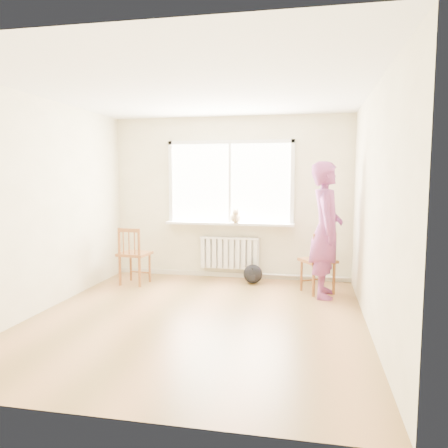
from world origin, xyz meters
The scene contains 13 objects.
floor centered at (0.00, 0.00, 0.00)m, with size 4.50×4.50×0.00m, color #A97445.
ceiling centered at (0.00, 0.00, 2.70)m, with size 4.50×4.50×0.00m, color white.
back_wall centered at (0.00, 2.25, 1.35)m, with size 4.00×0.01×2.70m, color #F2E8C1.
window centered at (0.00, 2.22, 1.66)m, with size 2.12×0.05×1.42m.
windowsill centered at (0.00, 2.14, 0.93)m, with size 2.15×0.22×0.04m, color white.
radiator centered at (0.00, 2.16, 0.44)m, with size 1.00×0.12×0.55m.
heating_pipe centered at (1.25, 2.19, 0.08)m, with size 0.04×0.04×1.40m, color silver.
baseboard centered at (0.00, 2.23, 0.04)m, with size 4.00×0.03×0.08m, color beige.
chair_left centered at (-1.42, 1.43, 0.46)m, with size 0.50×0.48×0.92m.
chair_right centered at (1.48, 1.47, 0.46)m, with size 0.61×0.60×0.91m.
person centered at (1.55, 1.32, 0.96)m, with size 0.70×0.46×1.92m, color #BC3E58.
cat centered at (0.12, 2.06, 1.05)m, with size 0.21×0.38×0.25m.
backpack centered at (0.44, 1.87, 0.15)m, with size 0.31×0.23×0.31m, color black.
Camera 1 is at (1.33, -4.97, 1.72)m, focal length 35.00 mm.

